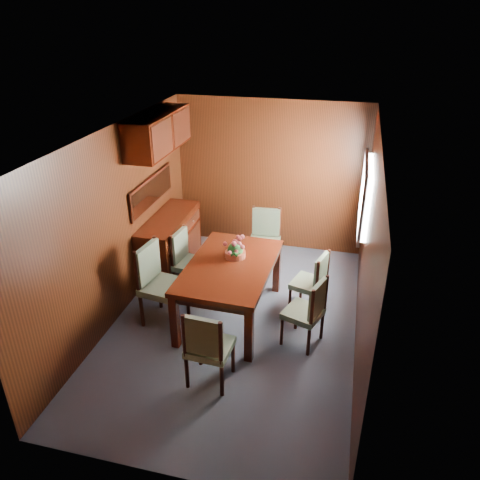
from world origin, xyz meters
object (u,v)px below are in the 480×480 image
(sideboard, at_px, (170,245))
(chair_right_near, at_px, (309,309))
(chair_left_near, at_px, (157,279))
(chair_head, at_px, (207,345))
(flower_centerpiece, at_px, (235,248))
(dining_table, at_px, (230,272))

(sideboard, relative_size, chair_right_near, 1.57)
(chair_left_near, height_order, chair_head, chair_left_near)
(chair_left_near, distance_m, flower_centerpiece, 1.05)
(chair_left_near, relative_size, chair_right_near, 1.19)
(sideboard, xyz_separation_m, chair_head, (1.24, -2.12, 0.07))
(chair_head, bearing_deg, chair_left_near, 138.11)
(sideboard, bearing_deg, chair_left_near, -75.61)
(flower_centerpiece, bearing_deg, sideboard, 149.93)
(dining_table, distance_m, chair_head, 1.25)
(dining_table, relative_size, chair_right_near, 1.88)
(flower_centerpiece, bearing_deg, chair_left_near, -151.63)
(dining_table, distance_m, flower_centerpiece, 0.31)
(chair_right_near, xyz_separation_m, flower_centerpiece, (-1.01, 0.52, 0.41))
(sideboard, distance_m, chair_right_near, 2.49)
(dining_table, xyz_separation_m, chair_head, (0.09, -1.24, -0.14))
(sideboard, relative_size, dining_table, 0.84)
(chair_head, bearing_deg, dining_table, 97.64)
(chair_left_near, height_order, flower_centerpiece, chair_left_near)
(chair_head, bearing_deg, sideboard, 124.07)
(chair_left_near, relative_size, flower_centerpiece, 3.77)
(chair_left_near, bearing_deg, sideboard, -157.33)
(chair_head, relative_size, flower_centerpiece, 3.34)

